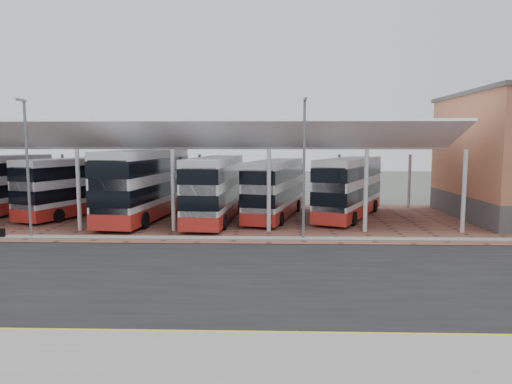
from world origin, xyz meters
TOP-DOWN VIEW (x-y plane):
  - ground at (0.00, 0.00)m, footprint 140.00×140.00m
  - road at (0.00, -1.00)m, footprint 120.00×14.00m
  - forecourt at (2.00, 13.00)m, footprint 72.00×16.00m
  - sidewalk at (0.00, -9.00)m, footprint 120.00×4.00m
  - north_kerb at (0.00, 6.20)m, footprint 120.00×0.80m
  - yellow_line_near at (0.00, -7.00)m, footprint 120.00×0.12m
  - yellow_line_far at (0.00, -6.70)m, footprint 120.00×0.12m
  - canopy at (-6.00, 13.94)m, footprint 37.00×11.63m
  - lamp_west at (-14.00, 6.27)m, footprint 0.16×0.90m
  - lamp_east at (2.00, 6.27)m, footprint 0.16×0.90m
  - bus_1 at (-14.64, 14.91)m, footprint 6.05×10.78m
  - bus_2 at (-9.00, 13.17)m, footprint 4.14×12.36m
  - bus_3 at (-3.83, 12.49)m, footprint 3.33×11.10m
  - bus_4 at (0.45, 13.99)m, footprint 4.72×10.58m
  - bus_5 at (6.00, 14.28)m, footprint 6.65×10.74m
  - suitcase at (-15.59, 6.00)m, footprint 0.33×0.23m

SIDE VIEW (x-z plane):
  - ground at x=0.00m, z-range 0.00..0.00m
  - road at x=0.00m, z-range 0.00..0.02m
  - yellow_line_near at x=0.00m, z-range 0.02..0.03m
  - yellow_line_far at x=0.00m, z-range 0.02..0.03m
  - forecourt at x=2.00m, z-range 0.00..0.06m
  - sidewalk at x=0.00m, z-range 0.00..0.14m
  - north_kerb at x=0.00m, z-range 0.00..0.14m
  - suitcase at x=-15.59m, z-range 0.06..0.62m
  - bus_4 at x=0.45m, z-range 0.05..4.30m
  - bus_1 at x=-14.64m, z-range 0.05..4.42m
  - bus_5 at x=6.00m, z-range 0.05..4.45m
  - bus_3 at x=-3.83m, z-range 0.05..4.56m
  - bus_2 at x=-9.00m, z-range 0.04..5.04m
  - lamp_west at x=-14.00m, z-range 0.32..8.40m
  - lamp_east at x=2.00m, z-range 0.32..8.40m
  - canopy at x=-6.00m, z-range 2.26..9.33m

